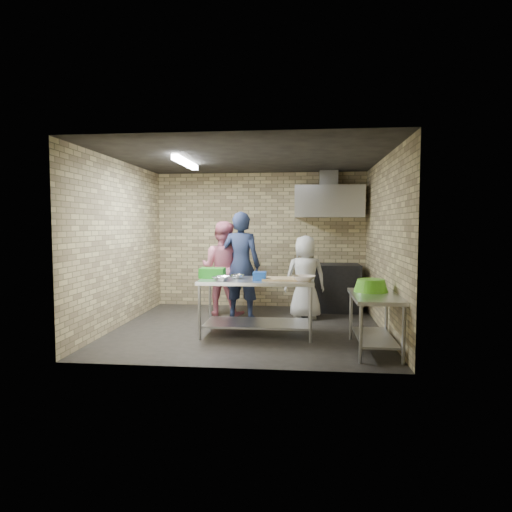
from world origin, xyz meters
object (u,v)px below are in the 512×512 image
Objects in this scene: green_basin at (371,285)px; bottle_green at (352,206)px; blue_tub at (260,276)px; woman_pink at (223,268)px; bottle_red at (331,206)px; prep_table at (257,307)px; green_crate at (212,273)px; man_navy at (241,265)px; woman_white at (305,277)px; stove at (328,287)px; side_counter at (375,323)px.

green_basin is 3.07× the size of bottle_green.
woman_pink is at bearing 118.31° from blue_tub.
blue_tub is 2.90m from bottle_red.
woman_pink reaches higher than prep_table.
green_crate is at bearing -136.84° from bottle_green.
bottle_red is at bearing 180.00° from bottle_green.
man_navy is 1.28× the size of woman_white.
stove is at bearing 62.52° from blue_tub.
stove is at bearing -101.77° from bottle_red.
bottle_red is at bearing -144.13° from woman_pink.
bottle_green is at bearing 0.00° from bottle_red.
man_navy is (-2.01, 1.63, 0.11)m from green_basin.
stove is 2.74m from green_crate.
bottle_red is at bearing 61.98° from prep_table.
green_basin reaches higher than side_counter.
bottle_red reaches higher than man_navy.
prep_table is 3.23m from bottle_green.
green_basin is 2.56× the size of bottle_red.
bottle_red is (1.17, 2.40, 1.13)m from blue_tub.
side_counter is 2.82m from man_navy.
man_navy is (-2.03, 1.88, 0.57)m from side_counter.
stove is 2.48m from blue_tub.
man_navy is at bearing -151.31° from bottle_green.
side_counter is at bearing -85.43° from green_basin.
bottle_red is (-0.38, 2.74, 1.19)m from green_basin.
blue_tub is 3.08m from bottle_green.
green_crate reaches higher than blue_tub.
bottle_green is at bearing -143.79° from man_navy.
green_crate is 0.82× the size of green_basin.
blue_tub is at bearing -123.26° from bottle_green.
prep_table is at bearing -119.67° from stove.
prep_table is 0.50m from blue_tub.
prep_table is 0.98× the size of woman_pink.
side_counter is at bearing -20.62° from blue_tub.
side_counter is 1.76m from blue_tub.
prep_table is at bearing 164.59° from green_basin.
woman_pink is (-0.83, 1.54, -0.05)m from blue_tub.
bottle_red is 2.47m from woman_pink.
blue_tub reaches higher than prep_table.
woman_pink is (-0.78, 1.44, 0.44)m from prep_table.
blue_tub is 0.13× the size of woman_white.
green_crate is at bearing -131.44° from bottle_red.
bottle_green is (1.57, 2.40, 1.11)m from blue_tub.
green_crate is 0.22× the size of woman_pink.
woman_white is (0.68, 1.36, -0.17)m from blue_tub.
side_counter is at bearing 105.38° from woman_white.
side_counter is (1.62, -0.69, -0.05)m from prep_table.
bottle_green is at bearing -147.68° from woman_pink.
blue_tub is 1.25× the size of bottle_green.
green_basin is at bearing -82.10° from bottle_red.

